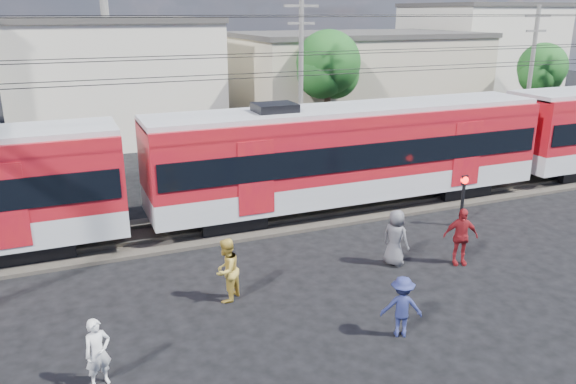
# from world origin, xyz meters

# --- Properties ---
(ground) EXTENTS (120.00, 120.00, 0.00)m
(ground) POSITION_xyz_m (0.00, 0.00, 0.00)
(ground) COLOR black
(ground) RESTS_ON ground
(track_bed) EXTENTS (70.00, 3.40, 0.12)m
(track_bed) POSITION_xyz_m (0.00, 8.00, 0.06)
(track_bed) COLOR #2D2823
(track_bed) RESTS_ON ground
(rail_near) EXTENTS (70.00, 0.12, 0.12)m
(rail_near) POSITION_xyz_m (0.00, 7.25, 0.18)
(rail_near) COLOR #59544C
(rail_near) RESTS_ON track_bed
(rail_far) EXTENTS (70.00, 0.12, 0.12)m
(rail_far) POSITION_xyz_m (0.00, 8.75, 0.18)
(rail_far) COLOR #59544C
(rail_far) RESTS_ON track_bed
(commuter_train) EXTENTS (50.30, 3.08, 4.17)m
(commuter_train) POSITION_xyz_m (5.30, 8.00, 2.40)
(commuter_train) COLOR black
(commuter_train) RESTS_ON ground
(building_midwest) EXTENTS (12.24, 12.24, 7.30)m
(building_midwest) POSITION_xyz_m (-2.00, 27.00, 3.66)
(building_midwest) COLOR beige
(building_midwest) RESTS_ON ground
(building_mideast) EXTENTS (16.32, 10.20, 6.30)m
(building_mideast) POSITION_xyz_m (14.00, 24.00, 3.16)
(building_mideast) COLOR #B5A98A
(building_mideast) RESTS_ON ground
(building_east) EXTENTS (10.20, 10.20, 8.30)m
(building_east) POSITION_xyz_m (28.00, 28.00, 4.16)
(building_east) COLOR beige
(building_east) RESTS_ON ground
(utility_pole_mid) EXTENTS (1.80, 0.24, 8.50)m
(utility_pole_mid) POSITION_xyz_m (6.00, 15.00, 4.53)
(utility_pole_mid) COLOR slate
(utility_pole_mid) RESTS_ON ground
(utility_pole_east) EXTENTS (1.80, 0.24, 8.00)m
(utility_pole_east) POSITION_xyz_m (20.00, 14.00, 4.28)
(utility_pole_east) COLOR slate
(utility_pole_east) RESTS_ON ground
(tree_near) EXTENTS (3.82, 3.64, 6.72)m
(tree_near) POSITION_xyz_m (9.19, 18.09, 4.66)
(tree_near) COLOR #382619
(tree_near) RESTS_ON ground
(tree_far) EXTENTS (3.36, 3.12, 5.76)m
(tree_far) POSITION_xyz_m (24.19, 17.09, 3.99)
(tree_far) COLOR #382619
(tree_far) RESTS_ON ground
(pedestrian_a) EXTENTS (0.66, 0.53, 1.56)m
(pedestrian_a) POSITION_xyz_m (-5.24, 0.04, 0.78)
(pedestrian_a) COLOR silver
(pedestrian_a) RESTS_ON ground
(pedestrian_b) EXTENTS (1.11, 1.10, 1.81)m
(pedestrian_b) POSITION_xyz_m (-1.66, 2.57, 0.90)
(pedestrian_b) COLOR gold
(pedestrian_b) RESTS_ON ground
(pedestrian_c) EXTENTS (1.17, 0.96, 1.57)m
(pedestrian_c) POSITION_xyz_m (1.79, -0.78, 0.79)
(pedestrian_c) COLOR navy
(pedestrian_c) RESTS_ON ground
(pedestrian_d) EXTENTS (1.18, 0.82, 1.86)m
(pedestrian_d) POSITION_xyz_m (5.80, 2.03, 0.93)
(pedestrian_d) COLOR maroon
(pedestrian_d) RESTS_ON ground
(pedestrian_e) EXTENTS (0.90, 1.05, 1.81)m
(pedestrian_e) POSITION_xyz_m (3.89, 2.77, 0.91)
(pedestrian_e) COLOR #535257
(pedestrian_e) RESTS_ON ground
(crossing_signal) EXTENTS (0.29, 0.29, 1.96)m
(crossing_signal) POSITION_xyz_m (8.03, 4.70, 1.36)
(crossing_signal) COLOR black
(crossing_signal) RESTS_ON ground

